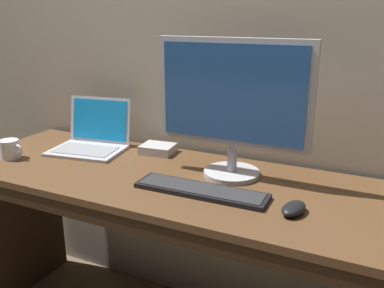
{
  "coord_description": "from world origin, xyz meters",
  "views": [
    {
      "loc": [
        0.69,
        -1.28,
        1.37
      ],
      "look_at": [
        0.08,
        0.0,
        0.92
      ],
      "focal_mm": 38.63,
      "sensor_mm": 36.0,
      "label": 1
    }
  ],
  "objects_px": {
    "external_monitor": "(232,102)",
    "external_drive_box": "(158,149)",
    "coffee_mug": "(10,149)",
    "wired_keyboard": "(201,190)",
    "laptop_silver": "(91,141)",
    "computer_mouse": "(294,208)"
  },
  "relations": [
    {
      "from": "external_monitor",
      "to": "external_drive_box",
      "type": "bearing_deg",
      "value": 162.28
    },
    {
      "from": "external_monitor",
      "to": "coffee_mug",
      "type": "bearing_deg",
      "value": -167.15
    },
    {
      "from": "wired_keyboard",
      "to": "laptop_silver",
      "type": "bearing_deg",
      "value": 161.2
    },
    {
      "from": "computer_mouse",
      "to": "coffee_mug",
      "type": "height_order",
      "value": "coffee_mug"
    },
    {
      "from": "wired_keyboard",
      "to": "computer_mouse",
      "type": "relative_size",
      "value": 4.29
    },
    {
      "from": "external_monitor",
      "to": "coffee_mug",
      "type": "distance_m",
      "value": 0.97
    },
    {
      "from": "laptop_silver",
      "to": "computer_mouse",
      "type": "height_order",
      "value": "laptop_silver"
    },
    {
      "from": "wired_keyboard",
      "to": "computer_mouse",
      "type": "xyz_separation_m",
      "value": [
        0.32,
        -0.02,
        0.01
      ]
    },
    {
      "from": "laptop_silver",
      "to": "coffee_mug",
      "type": "relative_size",
      "value": 2.98
    },
    {
      "from": "laptop_silver",
      "to": "coffee_mug",
      "type": "xyz_separation_m",
      "value": [
        -0.23,
        -0.24,
        -0.0
      ]
    },
    {
      "from": "laptop_silver",
      "to": "external_monitor",
      "type": "distance_m",
      "value": 0.73
    },
    {
      "from": "wired_keyboard",
      "to": "coffee_mug",
      "type": "relative_size",
      "value": 4.06
    },
    {
      "from": "external_monitor",
      "to": "wired_keyboard",
      "type": "distance_m",
      "value": 0.33
    },
    {
      "from": "computer_mouse",
      "to": "coffee_mug",
      "type": "relative_size",
      "value": 0.95
    },
    {
      "from": "laptop_silver",
      "to": "coffee_mug",
      "type": "distance_m",
      "value": 0.34
    },
    {
      "from": "computer_mouse",
      "to": "coffee_mug",
      "type": "bearing_deg",
      "value": -167.12
    },
    {
      "from": "laptop_silver",
      "to": "wired_keyboard",
      "type": "distance_m",
      "value": 0.68
    },
    {
      "from": "wired_keyboard",
      "to": "coffee_mug",
      "type": "bearing_deg",
      "value": -178.38
    },
    {
      "from": "coffee_mug",
      "to": "external_drive_box",
      "type": "bearing_deg",
      "value": 32.07
    },
    {
      "from": "external_drive_box",
      "to": "coffee_mug",
      "type": "bearing_deg",
      "value": -147.93
    },
    {
      "from": "laptop_silver",
      "to": "computer_mouse",
      "type": "distance_m",
      "value": 0.99
    },
    {
      "from": "external_drive_box",
      "to": "laptop_silver",
      "type": "bearing_deg",
      "value": -163.63
    }
  ]
}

